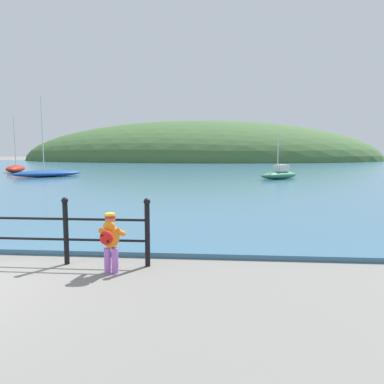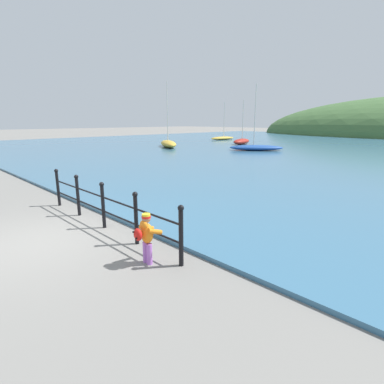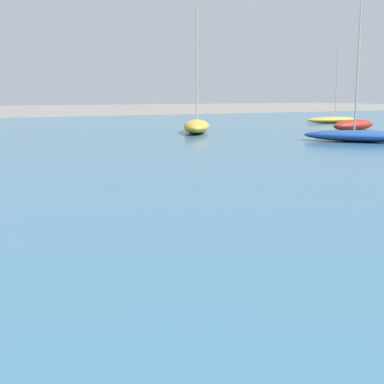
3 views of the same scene
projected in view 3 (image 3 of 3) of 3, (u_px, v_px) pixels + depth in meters
boat_red_dinghy at (197, 126)px, 28.10m from camera, size 5.09×3.81×6.34m
boat_twin_mast at (332, 119)px, 37.64m from camera, size 1.67×4.28×5.03m
boat_blue_hull at (354, 125)px, 29.63m from camera, size 2.35×4.04×4.83m
boat_far_left at (360, 135)px, 22.69m from camera, size 4.69×4.28×5.67m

